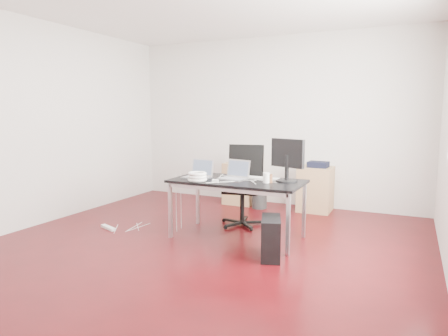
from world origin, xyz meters
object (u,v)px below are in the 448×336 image
at_px(desk, 237,184).
at_px(filing_cabinet_right, 315,189).
at_px(filing_cabinet_left, 241,183).
at_px(pc_tower, 271,238).
at_px(office_chair, 244,181).

bearing_deg(desk, filing_cabinet_right, 72.24).
relative_size(desk, filing_cabinet_right, 2.29).
distance_m(desk, filing_cabinet_right, 1.91).
height_order(filing_cabinet_left, filing_cabinet_right, same).
xyz_separation_m(filing_cabinet_right, pc_tower, (0.02, -2.27, -0.13)).
bearing_deg(filing_cabinet_right, pc_tower, -89.37).
xyz_separation_m(office_chair, pc_tower, (0.77, -1.10, -0.39)).
distance_m(office_chair, pc_tower, 1.40).
bearing_deg(office_chair, desk, -85.49).
relative_size(desk, pc_tower, 3.56).
distance_m(office_chair, filing_cabinet_left, 1.31).
bearing_deg(filing_cabinet_right, filing_cabinet_left, 180.00).
xyz_separation_m(desk, filing_cabinet_left, (-0.70, 1.79, -0.33)).
height_order(desk, office_chair, office_chair).
height_order(filing_cabinet_left, pc_tower, filing_cabinet_left).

